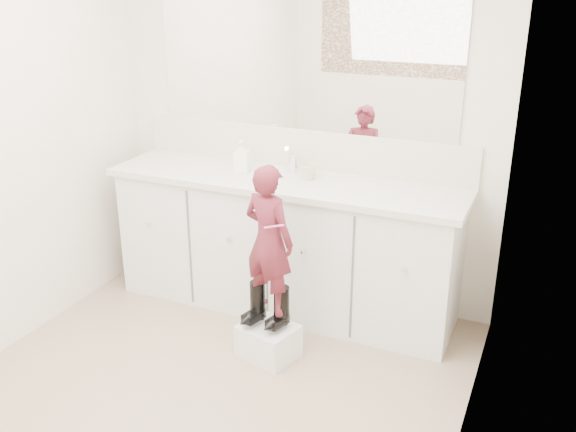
% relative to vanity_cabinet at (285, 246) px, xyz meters
% --- Properties ---
extents(floor, '(3.00, 3.00, 0.00)m').
position_rel_vanity_cabinet_xyz_m(floor, '(0.00, -1.23, -0.42)').
color(floor, '#8D735C').
rests_on(floor, ground).
extents(wall_back, '(2.60, 0.00, 2.60)m').
position_rel_vanity_cabinet_xyz_m(wall_back, '(0.00, 0.27, 0.77)').
color(wall_back, beige).
rests_on(wall_back, floor).
extents(wall_right, '(0.00, 3.00, 3.00)m').
position_rel_vanity_cabinet_xyz_m(wall_right, '(1.30, -1.23, 0.78)').
color(wall_right, beige).
rests_on(wall_right, floor).
extents(vanity_cabinet, '(2.20, 0.55, 0.85)m').
position_rel_vanity_cabinet_xyz_m(vanity_cabinet, '(0.00, 0.00, 0.00)').
color(vanity_cabinet, silver).
rests_on(vanity_cabinet, floor).
extents(countertop, '(2.28, 0.58, 0.04)m').
position_rel_vanity_cabinet_xyz_m(countertop, '(0.00, -0.01, 0.45)').
color(countertop, beige).
rests_on(countertop, vanity_cabinet).
extents(backsplash, '(2.28, 0.03, 0.25)m').
position_rel_vanity_cabinet_xyz_m(backsplash, '(0.00, 0.26, 0.59)').
color(backsplash, beige).
rests_on(backsplash, countertop).
extents(mirror, '(2.00, 0.02, 1.00)m').
position_rel_vanity_cabinet_xyz_m(mirror, '(0.00, 0.26, 1.22)').
color(mirror, white).
rests_on(mirror, wall_back).
extents(faucet, '(0.08, 0.08, 0.10)m').
position_rel_vanity_cabinet_xyz_m(faucet, '(0.00, 0.15, 0.52)').
color(faucet, silver).
rests_on(faucet, countertop).
extents(cup, '(0.13, 0.13, 0.10)m').
position_rel_vanity_cabinet_xyz_m(cup, '(0.14, 0.04, 0.51)').
color(cup, beige).
rests_on(cup, countertop).
extents(soap_bottle, '(0.11, 0.11, 0.20)m').
position_rel_vanity_cabinet_xyz_m(soap_bottle, '(-0.31, 0.01, 0.57)').
color(soap_bottle, white).
rests_on(soap_bottle, countertop).
extents(step_stool, '(0.36, 0.32, 0.20)m').
position_rel_vanity_cabinet_xyz_m(step_stool, '(0.16, -0.60, -0.33)').
color(step_stool, white).
rests_on(step_stool, floor).
extents(boot_left, '(0.13, 0.19, 0.26)m').
position_rel_vanity_cabinet_xyz_m(boot_left, '(0.09, -0.58, -0.10)').
color(boot_left, black).
rests_on(boot_left, step_stool).
extents(boot_right, '(0.13, 0.19, 0.26)m').
position_rel_vanity_cabinet_xyz_m(boot_right, '(0.24, -0.58, -0.10)').
color(boot_right, black).
rests_on(boot_right, step_stool).
extents(toddler, '(0.35, 0.28, 0.86)m').
position_rel_vanity_cabinet_xyz_m(toddler, '(0.16, -0.58, 0.30)').
color(toddler, '#962E3B').
rests_on(toddler, step_stool).
extents(toothbrush, '(0.13, 0.05, 0.06)m').
position_rel_vanity_cabinet_xyz_m(toothbrush, '(0.23, -0.66, 0.42)').
color(toothbrush, '#EE5C90').
rests_on(toothbrush, toddler).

